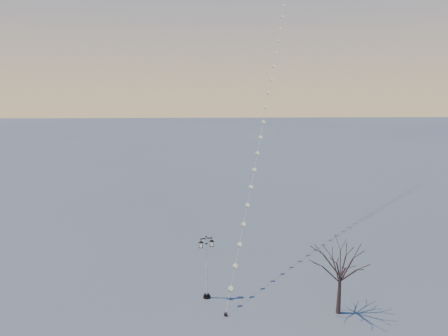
{
  "coord_description": "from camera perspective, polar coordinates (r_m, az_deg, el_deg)",
  "views": [
    {
      "loc": [
        -1.62,
        -25.2,
        14.15
      ],
      "look_at": [
        -0.57,
        3.97,
        8.27
      ],
      "focal_mm": 34.02,
      "sensor_mm": 36.0,
      "label": 1
    }
  ],
  "objects": [
    {
      "name": "ground",
      "position": [
        28.95,
        1.48,
        -17.87
      ],
      "size": [
        300.0,
        300.0,
        0.0
      ],
      "primitive_type": "plane",
      "color": "#5E605F",
      "rests_on": "ground"
    },
    {
      "name": "street_lamp",
      "position": [
        28.68,
        -2.37,
        -12.76
      ],
      "size": [
        1.08,
        0.57,
        4.36
      ],
      "rotation": [
        0.0,
        0.0,
        0.27
      ],
      "color": "black",
      "rests_on": "ground"
    },
    {
      "name": "bare_tree",
      "position": [
        27.53,
        15.42,
        -12.5
      ],
      "size": [
        2.77,
        2.77,
        4.59
      ],
      "rotation": [
        0.0,
        0.0,
        -0.16
      ],
      "color": "#34241E",
      "rests_on": "ground"
    },
    {
      "name": "kite_train",
      "position": [
        41.62,
        6.86,
        16.39
      ],
      "size": [
        11.17,
        34.82,
        35.83
      ],
      "rotation": [
        0.0,
        0.0,
        -0.06
      ],
      "color": "black",
      "rests_on": "ground"
    }
  ]
}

